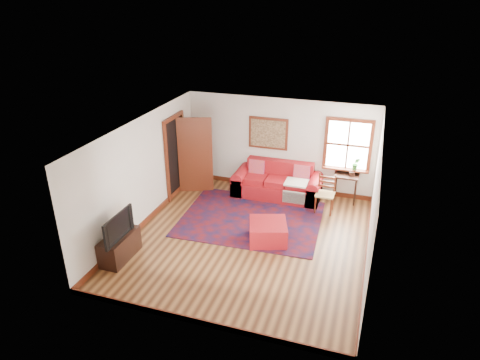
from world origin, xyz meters
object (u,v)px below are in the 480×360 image
(media_cabinet, at_px, (120,247))
(side_table, at_px, (346,179))
(red_ottoman, at_px, (268,232))
(ladder_back_chair, at_px, (326,192))
(red_leather_sofa, at_px, (277,185))

(media_cabinet, bearing_deg, side_table, 44.47)
(red_ottoman, bearing_deg, ladder_back_chair, 43.78)
(red_leather_sofa, bearing_deg, media_cabinet, -121.97)
(red_ottoman, distance_m, side_table, 2.86)
(side_table, distance_m, media_cabinet, 5.73)
(red_leather_sofa, relative_size, red_ottoman, 2.88)
(red_ottoman, height_order, media_cabinet, media_cabinet)
(red_ottoman, bearing_deg, red_leather_sofa, 80.92)
(red_ottoman, xyz_separation_m, media_cabinet, (-2.69, -1.54, 0.04))
(side_table, bearing_deg, red_leather_sofa, -172.67)
(ladder_back_chair, relative_size, media_cabinet, 0.98)
(red_leather_sofa, xyz_separation_m, red_ottoman, (0.33, -2.24, -0.07))
(red_ottoman, height_order, side_table, side_table)
(side_table, height_order, ladder_back_chair, ladder_back_chair)
(red_ottoman, bearing_deg, media_cabinet, -167.54)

